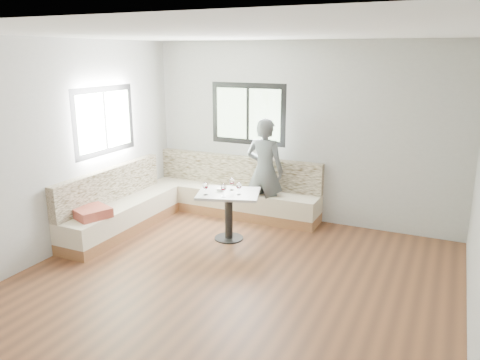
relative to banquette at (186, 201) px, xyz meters
name	(u,v)px	position (x,y,z in m)	size (l,w,h in m)	color
room	(227,164)	(1.51, -1.54, 1.08)	(5.01, 5.01, 2.81)	brown
banquette	(186,201)	(0.00, 0.00, 0.00)	(2.90, 2.80, 0.95)	#9B663F
table	(229,204)	(0.96, -0.39, 0.19)	(1.02, 0.90, 0.70)	black
person	(265,171)	(1.14, 0.52, 0.50)	(0.61, 0.40, 1.66)	#515758
olive_ramekin	(220,190)	(0.82, -0.38, 0.39)	(0.10, 0.10, 0.04)	white
wine_glass_a	(206,186)	(0.72, -0.63, 0.50)	(0.08, 0.08, 0.18)	white
wine_glass_b	(224,188)	(0.98, -0.60, 0.50)	(0.08, 0.08, 0.18)	white
wine_glass_c	(239,186)	(1.14, -0.43, 0.50)	(0.08, 0.08, 0.18)	white
wine_glass_d	(232,182)	(0.95, -0.27, 0.50)	(0.08, 0.08, 0.18)	white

